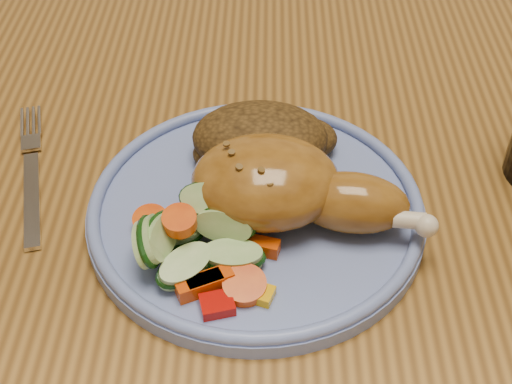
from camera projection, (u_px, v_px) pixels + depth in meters
The scene contains 8 objects.
dining_table at pixel (370, 205), 0.68m from camera, with size 0.90×1.40×0.75m.
chair_far at pixel (324, 26), 1.25m from camera, with size 0.42×0.42×0.91m.
plate at pixel (256, 212), 0.54m from camera, with size 0.26×0.26×0.01m, color #6276B5.
plate_rim at pixel (256, 202), 0.53m from camera, with size 0.25×0.25×0.01m, color #6276B5.
chicken_leg at pixel (286, 187), 0.51m from camera, with size 0.18×0.09×0.06m.
rice_pilaf at pixel (263, 139), 0.57m from camera, with size 0.12×0.08×0.05m.
vegetable_pile at pixel (194, 242), 0.49m from camera, with size 0.11×0.11×0.05m.
fork at pixel (32, 177), 0.58m from camera, with size 0.05×0.15×0.00m.
Camera 1 is at (-0.10, -0.49, 1.14)m, focal length 50.00 mm.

